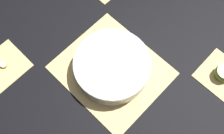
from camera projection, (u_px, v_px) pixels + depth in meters
The scene contains 7 objects.
ground_plane at pixel (112, 70), 1.04m from camera, with size 6.00×6.00×0.00m, color black.
bamboo_mat_center at pixel (112, 70), 1.04m from camera, with size 0.40×0.35×0.01m.
coaster_mat_near_left at pixel (222, 75), 1.03m from camera, with size 0.17×0.17×0.01m.
coaster_mat_far_right at pixel (4, 65), 1.04m from camera, with size 0.17×0.17×0.01m.
fruit_salad_bowl at pixel (112, 66), 1.00m from camera, with size 0.30×0.30×0.08m.
apple_half at pixel (224, 73), 1.01m from camera, with size 0.07×0.07×0.04m.
banana_coin_single at pixel (3, 65), 1.04m from camera, with size 0.03×0.03×0.01m.
Camera 1 is at (-0.27, 0.27, 0.97)m, focal length 42.00 mm.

